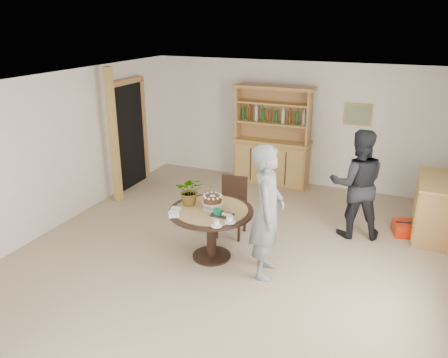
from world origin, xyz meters
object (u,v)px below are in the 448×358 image
dining_chair (232,202)px  teen_boy (267,212)px  hutch (272,152)px  red_suitcase (413,229)px  adult_person (357,184)px  dining_table (211,219)px  sideboard (433,207)px

dining_chair → teen_boy: teen_boy is taller
hutch → red_suitcase: size_ratio=3.01×
teen_boy → adult_person: (0.94, 1.62, -0.04)m
dining_chair → teen_boy: size_ratio=0.52×
dining_table → teen_boy: teen_boy is taller
dining_table → red_suitcase: (2.70, 1.90, -0.50)m
hutch → teen_boy: (0.95, -3.36, 0.22)m
hutch → adult_person: size_ratio=1.17×
hutch → teen_boy: 3.50m
dining_table → hutch: bearing=91.8°
sideboard → dining_table: 3.57m
red_suitcase → dining_chair: bearing=-172.1°
hutch → dining_table: 3.27m
dining_table → adult_person: size_ratio=0.69×
hutch → teen_boy: hutch is taller
sideboard → red_suitcase: 0.46m
hutch → sideboard: size_ratio=1.62×
teen_boy → red_suitcase: (1.85, 2.00, -0.81)m
hutch → sideboard: bearing=-22.2°
dining_table → adult_person: bearing=40.4°
hutch → teen_boy: size_ratio=1.12×
sideboard → teen_boy: bearing=-134.6°
sideboard → teen_boy: 3.01m
sideboard → dining_chair: size_ratio=1.33×
sideboard → red_suitcase: sideboard is taller
dining_chair → adult_person: adult_person is taller
adult_person → dining_chair: bearing=5.1°
teen_boy → adult_person: teen_boy is taller
adult_person → red_suitcase: size_ratio=2.57×
red_suitcase → teen_boy: bearing=-146.4°
teen_boy → hutch: bearing=5.5°
sideboard → dining_table: (-2.94, -2.02, 0.13)m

